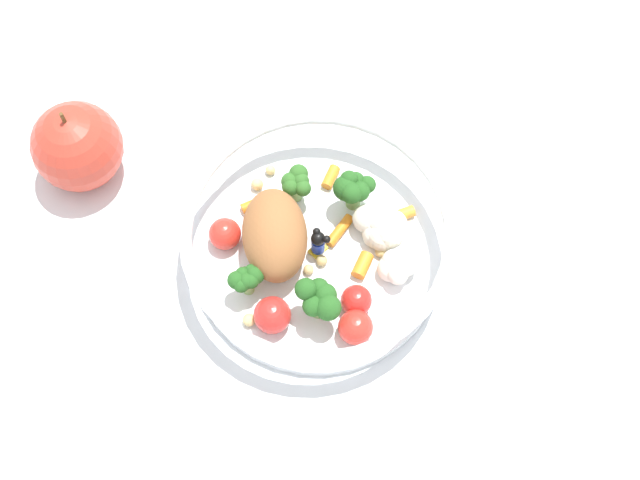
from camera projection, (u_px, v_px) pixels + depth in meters
ground_plane at (315, 244)px, 0.78m from camera, size 2.40×2.40×0.00m
food_container at (318, 242)px, 0.74m from camera, size 0.24×0.24×0.07m
loose_apple at (77, 146)px, 0.77m from camera, size 0.08×0.08×0.10m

